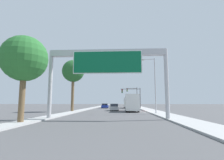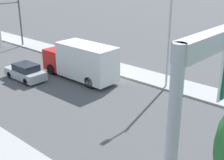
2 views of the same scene
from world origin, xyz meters
The scene contains 12 objects.
sidewalk_right centered at (7.75, 60.00, 0.07)m, with size 3.00×120.00×0.15m.
median_strip_left centered at (-7.25, 60.00, 0.07)m, with size 2.00×120.00×0.15m.
sign_gantry centered at (0.00, 17.89, 6.16)m, with size 13.34×0.73×7.73m.
car_mid_left centered at (-3.50, 52.57, 0.66)m, with size 1.89×4.45×1.38m.
car_far_right centered at (0.00, 37.08, 0.70)m, with size 1.82×4.22×1.49m.
truck_box_primary centered at (3.50, 52.83, 1.56)m, with size 2.46×7.41×3.05m.
truck_box_secondary centered at (3.50, 33.41, 1.68)m, with size 2.46×7.82×3.31m.
traffic_light_near_intersection centered at (4.87, 48.00, 4.00)m, with size 5.56×0.32×5.77m.
traffic_light_mid_block centered at (5.67, 58.00, 4.45)m, with size 3.68×0.32×6.73m.
palm_tree_foreground centered at (-7.32, 14.04, 5.78)m, with size 4.18×4.18×7.93m.
palm_tree_background centered at (-7.96, 32.44, 7.85)m, with size 4.35×4.35×10.13m.
street_lamp_right centered at (6.58, 26.52, 5.17)m, with size 2.36×0.28×8.83m.
Camera 1 is at (1.54, -1.10, 1.90)m, focal length 28.00 mm.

